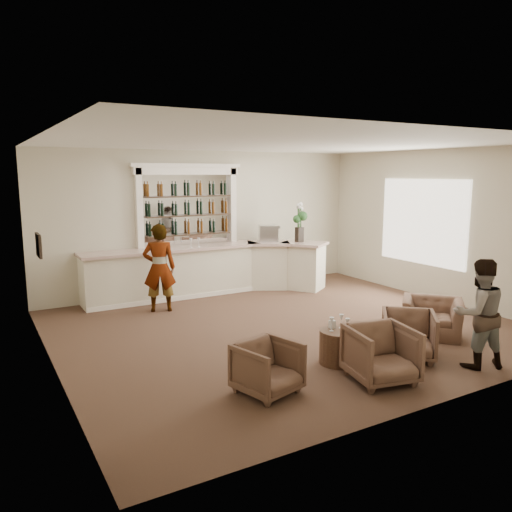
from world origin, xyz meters
The scene contains 19 objects.
ground centered at (0.00, 0.00, 0.00)m, with size 8.00×8.00×0.00m, color #4F3727.
room_shell centered at (0.16, 0.71, 2.34)m, with size 8.04×7.02×3.32m.
bar_counter centered at (-0.16, 3.00, 0.57)m, with size 5.72×1.80×1.14m.
back_bar_alcove centered at (-0.50, 3.41, 2.03)m, with size 2.64×0.25×3.00m.
cocktail_table centered at (-0.30, -1.84, 0.25)m, with size 0.58×0.58×0.50m, color #4B3320.
sommelier centered at (-1.65, 2.20, 0.90)m, with size 0.65×0.43×1.79m, color gray.
guest centered at (1.34, -2.94, 0.80)m, with size 0.78×0.60×1.59m, color gray.
armchair_left centered at (-1.75, -2.19, 0.34)m, with size 0.72×0.74×0.67m, color brown.
armchair_center centered at (-0.24, -2.64, 0.38)m, with size 0.82×0.84×0.76m, color brown.
armchair_right centered at (0.75, -2.20, 0.36)m, with size 0.77×0.79×0.72m, color brown.
armchair_far centered at (1.92, -1.63, 0.32)m, with size 0.98×0.86×0.64m, color brown.
espresso_machine centered at (1.40, 2.97, 1.34)m, with size 0.45×0.37×0.39m, color #AFAFB4.
flower_vase centered at (1.99, 2.50, 1.67)m, with size 0.25×0.25×0.95m.
wine_glass_bar_left centered at (-0.64, 2.96, 1.25)m, with size 0.07×0.07×0.21m, color white, non-canonical shape.
wine_glass_bar_right centered at (-0.45, 2.94, 1.25)m, with size 0.07×0.07×0.21m, color white, non-canonical shape.
wine_glass_tbl_a centered at (-0.42, -1.81, 0.60)m, with size 0.07×0.07×0.21m, color white, non-canonical shape.
wine_glass_tbl_b centered at (-0.20, -1.76, 0.60)m, with size 0.07×0.07×0.21m, color white, non-canonical shape.
wine_glass_tbl_c centered at (-0.26, -1.97, 0.60)m, with size 0.07×0.07×0.21m, color white, non-canonical shape.
napkin_holder centered at (-0.32, -1.70, 0.56)m, with size 0.08×0.08×0.12m, color silver.
Camera 1 is at (-4.89, -7.34, 2.79)m, focal length 35.00 mm.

